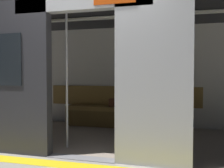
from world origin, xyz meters
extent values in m
plane|color=gray|center=(0.00, 0.00, 0.00)|extent=(60.00, 60.00, 0.00)
cube|color=yellow|center=(0.00, 0.30, 0.00)|extent=(8.00, 0.24, 0.01)
cube|color=#ADAFB5|center=(-0.99, 0.02, 1.12)|extent=(0.99, 0.12, 2.25)
cube|color=black|center=(-0.99, 0.03, 1.39)|extent=(0.54, 0.02, 0.55)
cube|color=#ADAFB5|center=(0.00, 0.00, 2.15)|extent=(1.98, 0.16, 0.20)
cube|color=black|center=(0.00, -1.29, 2.31)|extent=(6.40, 2.74, 0.12)
cube|color=gray|center=(0.00, -1.29, 0.00)|extent=(6.08, 2.58, 0.01)
cube|color=silver|center=(0.00, -2.58, 1.12)|extent=(6.08, 0.10, 2.25)
cube|color=olive|center=(0.00, -2.52, 0.67)|extent=(3.52, 0.06, 0.45)
cube|color=white|center=(0.00, -1.29, 2.22)|extent=(4.48, 0.16, 0.03)
cube|color=gray|center=(0.00, 0.00, 0.01)|extent=(0.99, 0.19, 0.01)
cube|color=olive|center=(0.00, -2.30, 0.40)|extent=(2.48, 0.44, 0.09)
cube|color=brown|center=(0.00, -2.10, 0.18)|extent=(2.48, 0.04, 0.36)
cube|color=#4C8CC6|center=(-0.23, -2.28, 0.70)|extent=(0.41, 0.27, 0.50)
sphere|color=tan|center=(-0.23, -2.28, 1.04)|extent=(0.21, 0.21, 0.21)
sphere|color=brown|center=(-0.23, -2.29, 1.08)|extent=(0.19, 0.19, 0.19)
cylinder|color=#4C8CC6|center=(-0.45, -2.22, 0.73)|extent=(0.08, 0.08, 0.44)
cylinder|color=#4C8CC6|center=(0.01, -2.29, 0.73)|extent=(0.08, 0.08, 0.44)
cylinder|color=#38334C|center=(-0.29, -2.07, 0.50)|extent=(0.19, 0.42, 0.14)
cylinder|color=#38334C|center=(-0.11, -2.10, 0.50)|extent=(0.19, 0.42, 0.14)
cylinder|color=#38334C|center=(-0.26, -1.87, 0.24)|extent=(0.10, 0.10, 0.41)
cylinder|color=#38334C|center=(-0.08, -1.90, 0.24)|extent=(0.10, 0.10, 0.41)
cube|color=black|center=(-0.25, -1.83, 0.03)|extent=(0.13, 0.23, 0.06)
cube|color=black|center=(-0.07, -1.85, 0.03)|extent=(0.13, 0.23, 0.06)
cube|color=brown|center=(0.13, -2.32, 0.53)|extent=(0.26, 0.14, 0.17)
cube|color=#472718|center=(0.13, -2.24, 0.53)|extent=(0.02, 0.01, 0.14)
cube|color=gold|center=(-0.66, -2.33, 0.46)|extent=(0.19, 0.24, 0.03)
cylinder|color=silver|center=(0.44, -0.45, 1.11)|extent=(0.04, 0.04, 2.23)
camera|label=1|loc=(-1.38, 3.41, 1.19)|focal=42.37mm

